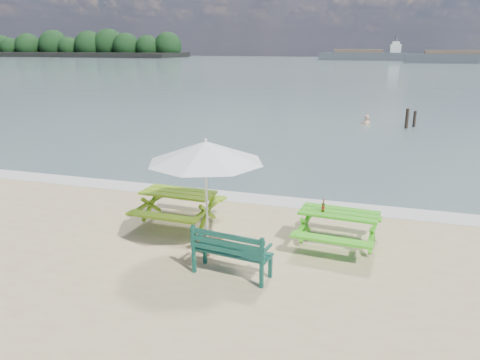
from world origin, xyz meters
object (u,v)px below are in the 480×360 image
(picnic_table_left, at_px, (179,208))
(beer_bottle, at_px, (323,207))
(park_bench, at_px, (232,261))
(side_table, at_px, (208,244))
(swimmer, at_px, (366,129))
(picnic_table_right, at_px, (338,230))
(patio_umbrella, at_px, (206,152))

(picnic_table_left, distance_m, beer_bottle, 3.48)
(picnic_table_left, height_order, park_bench, park_bench)
(side_table, bearing_deg, swimmer, 82.55)
(park_bench, relative_size, swimmer, 0.97)
(swimmer, bearing_deg, picnic_table_right, -89.19)
(patio_umbrella, height_order, swimmer, patio_umbrella)
(picnic_table_right, xyz_separation_m, swimmer, (-0.24, 16.72, -0.66))
(picnic_table_right, distance_m, park_bench, 2.59)
(picnic_table_left, height_order, side_table, picnic_table_left)
(park_bench, xyz_separation_m, beer_bottle, (1.41, 1.84, 0.59))
(picnic_table_left, distance_m, picnic_table_right, 3.77)
(swimmer, bearing_deg, picnic_table_left, -102.05)
(swimmer, bearing_deg, beer_bottle, -90.32)
(picnic_table_left, relative_size, park_bench, 1.30)
(patio_umbrella, bearing_deg, swimmer, 82.55)
(side_table, relative_size, swimmer, 0.39)
(beer_bottle, bearing_deg, park_bench, -127.54)
(picnic_table_right, height_order, patio_umbrella, patio_umbrella)
(side_table, height_order, beer_bottle, beer_bottle)
(park_bench, xyz_separation_m, swimmer, (1.51, 18.62, -0.56))
(picnic_table_right, height_order, side_table, picnic_table_right)
(park_bench, xyz_separation_m, side_table, (-0.82, 0.85, -0.12))
(picnic_table_left, bearing_deg, swimmer, 77.95)
(picnic_table_right, distance_m, side_table, 2.78)
(park_bench, bearing_deg, picnic_table_left, 134.36)
(beer_bottle, bearing_deg, swimmer, 89.68)
(side_table, xyz_separation_m, patio_umbrella, (0.00, 0.00, 1.96))
(picnic_table_left, relative_size, beer_bottle, 7.38)
(side_table, distance_m, patio_umbrella, 1.96)
(picnic_table_left, height_order, patio_umbrella, patio_umbrella)
(side_table, bearing_deg, patio_umbrella, 0.00)
(picnic_table_left, height_order, picnic_table_right, picnic_table_left)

